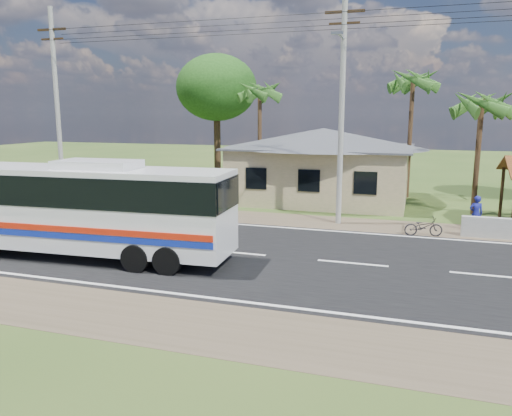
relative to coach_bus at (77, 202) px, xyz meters
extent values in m
plane|color=#274117|center=(5.34, 2.23, -2.08)|extent=(120.00, 120.00, 0.00)
cube|color=black|center=(5.34, 2.23, -2.07)|extent=(120.00, 10.00, 0.02)
cube|color=brown|center=(5.34, 8.73, -2.08)|extent=(120.00, 3.00, 0.01)
cube|color=brown|center=(5.34, -4.27, -2.08)|extent=(120.00, 3.00, 0.01)
cube|color=silver|center=(5.34, 6.93, -2.06)|extent=(120.00, 0.15, 0.01)
cube|color=silver|center=(5.34, -2.47, -2.06)|extent=(120.00, 0.15, 0.01)
cube|color=silver|center=(5.34, 2.23, -2.06)|extent=(120.00, 0.15, 0.01)
cube|color=tan|center=(6.34, 15.23, -0.48)|extent=(10.00, 8.00, 3.20)
cube|color=#4C4F54|center=(6.34, 15.23, 1.17)|extent=(10.60, 8.60, 0.10)
pyramid|color=#4C4F54|center=(6.34, 15.23, 2.32)|extent=(12.40, 10.00, 1.20)
cube|color=black|center=(3.34, 11.21, -0.38)|extent=(1.20, 0.08, 1.20)
cube|color=black|center=(6.34, 11.21, -0.38)|extent=(1.20, 0.08, 1.20)
cube|color=black|center=(9.34, 11.21, -0.38)|extent=(1.20, 0.08, 1.20)
cylinder|color=#342413|center=(16.04, 12.53, -0.78)|extent=(0.16, 0.16, 2.60)
cylinder|color=#9E9E99|center=(-7.66, 8.73, 3.42)|extent=(0.26, 0.26, 11.00)
cube|color=#342413|center=(-7.66, 8.73, 7.72)|extent=(1.80, 0.12, 0.12)
cube|color=#342413|center=(-7.66, 8.73, 7.22)|extent=(1.40, 0.10, 0.10)
cylinder|color=#9E9E99|center=(8.34, 8.73, 3.42)|extent=(0.26, 0.26, 11.00)
cube|color=#342413|center=(8.34, 8.73, 7.72)|extent=(1.80, 0.12, 0.12)
cube|color=#342413|center=(8.34, 8.73, 7.22)|extent=(1.40, 0.10, 0.10)
cylinder|color=gray|center=(8.34, 7.73, 6.52)|extent=(0.08, 2.00, 0.08)
cube|color=gray|center=(8.34, 6.73, 6.52)|extent=(0.50, 0.18, 0.12)
cylinder|color=black|center=(0.34, 8.73, 7.52)|extent=(16.00, 0.02, 0.02)
cylinder|color=#47301E|center=(14.84, 13.23, 0.92)|extent=(0.28, 0.28, 6.00)
cylinder|color=#47301E|center=(11.34, 17.73, 1.67)|extent=(0.28, 0.28, 7.50)
cylinder|color=#47301E|center=(1.34, 18.23, 1.42)|extent=(0.28, 0.28, 7.00)
cylinder|color=#47301E|center=(-2.66, 20.23, 0.89)|extent=(0.50, 0.50, 5.95)
ellipsoid|color=#183B10|center=(-2.66, 20.23, 5.07)|extent=(6.00, 6.00, 4.92)
cube|color=silver|center=(-0.01, 0.00, -0.19)|extent=(11.77, 3.06, 2.91)
cube|color=black|center=(-0.01, 0.00, 0.54)|extent=(11.82, 3.12, 1.07)
cube|color=#B11E0A|center=(0.06, -1.23, -0.72)|extent=(11.45, 0.66, 0.21)
cube|color=navy|center=(0.06, -1.23, -0.97)|extent=(11.45, 0.66, 0.21)
cube|color=silver|center=(0.96, 0.05, 1.41)|extent=(2.99, 1.71, 0.29)
cylinder|color=black|center=(-3.95, 0.91, -1.60)|extent=(0.99, 0.39, 0.97)
cylinder|color=black|center=(2.97, -0.96, -1.60)|extent=(0.99, 0.39, 0.97)
cylinder|color=black|center=(2.84, 1.28, -1.60)|extent=(0.99, 0.39, 0.97)
cylinder|color=black|center=(4.13, -0.89, -1.60)|extent=(0.99, 0.39, 0.97)
cylinder|color=black|center=(4.01, 1.34, -1.60)|extent=(0.99, 0.39, 0.97)
imported|color=black|center=(12.26, 7.29, -1.66)|extent=(1.71, 0.90, 0.85)
imported|color=navy|center=(14.51, 8.96, -1.26)|extent=(0.67, 0.51, 1.64)
camera|label=1|loc=(11.79, -15.13, 3.23)|focal=35.00mm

